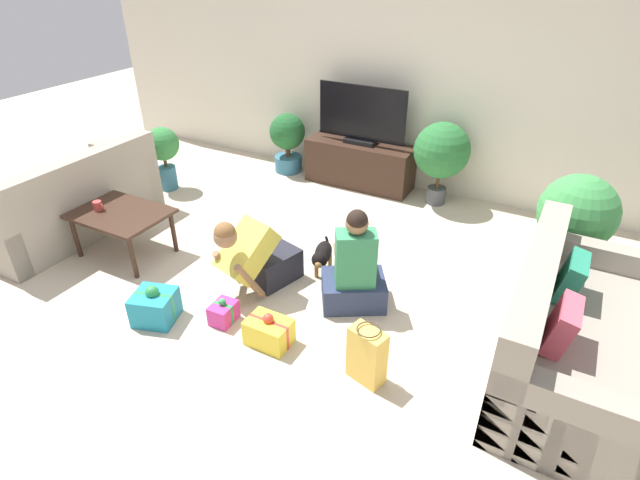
% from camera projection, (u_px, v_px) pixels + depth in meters
% --- Properties ---
extents(ground_plane, '(16.00, 16.00, 0.00)m').
position_uv_depth(ground_plane, '(272.00, 284.00, 4.47)').
color(ground_plane, beige).
extents(wall_back, '(8.40, 0.06, 2.60)m').
position_uv_depth(wall_back, '(391.00, 76.00, 5.79)').
color(wall_back, beige).
rests_on(wall_back, ground_plane).
extents(sofa_left, '(0.91, 1.83, 0.87)m').
position_uv_depth(sofa_left, '(68.00, 203.00, 5.16)').
color(sofa_left, gray).
rests_on(sofa_left, ground_plane).
extents(sofa_right, '(0.91, 1.83, 0.87)m').
position_uv_depth(sofa_right, '(572.00, 338.00, 3.40)').
color(sofa_right, gray).
rests_on(sofa_right, ground_plane).
extents(coffee_table, '(0.87, 0.64, 0.46)m').
position_uv_depth(coffee_table, '(121.00, 217.00, 4.71)').
color(coffee_table, '#382319').
rests_on(coffee_table, ground_plane).
extents(tv_console, '(1.32, 0.44, 0.54)m').
position_uv_depth(tv_console, '(359.00, 164.00, 6.19)').
color(tv_console, '#382319').
rests_on(tv_console, ground_plane).
extents(tv, '(1.10, 0.20, 0.69)m').
position_uv_depth(tv, '(361.00, 118.00, 5.89)').
color(tv, black).
rests_on(tv, tv_console).
extents(potted_plant_corner_left, '(0.40, 0.40, 0.78)m').
position_uv_depth(potted_plant_corner_left, '(163.00, 150.00, 5.96)').
color(potted_plant_corner_left, '#336B84').
rests_on(potted_plant_corner_left, ground_plane).
extents(potted_plant_corner_right, '(0.66, 0.66, 0.99)m').
position_uv_depth(potted_plant_corner_right, '(577.00, 214.00, 4.25)').
color(potted_plant_corner_right, '#336B84').
rests_on(potted_plant_corner_right, ground_plane).
extents(potted_plant_back_right, '(0.63, 0.63, 0.96)m').
position_uv_depth(potted_plant_back_right, '(442.00, 152.00, 5.55)').
color(potted_plant_back_right, '#4C4C51').
rests_on(potted_plant_back_right, ground_plane).
extents(potted_plant_back_left, '(0.46, 0.46, 0.77)m').
position_uv_depth(potted_plant_back_left, '(288.00, 138.00, 6.47)').
color(potted_plant_back_left, '#336B84').
rests_on(potted_plant_back_left, ground_plane).
extents(person_kneeling, '(0.51, 0.82, 0.78)m').
position_uv_depth(person_kneeling, '(256.00, 257.00, 4.24)').
color(person_kneeling, '#23232D').
rests_on(person_kneeling, ground_plane).
extents(person_sitting, '(0.65, 0.62, 0.91)m').
position_uv_depth(person_sitting, '(354.00, 272.00, 4.07)').
color(person_sitting, '#283351').
rests_on(person_sitting, ground_plane).
extents(dog, '(0.25, 0.49, 0.32)m').
position_uv_depth(dog, '(322.00, 255.00, 4.49)').
color(dog, black).
rests_on(dog, ground_plane).
extents(gift_box_a, '(0.39, 0.38, 0.33)m').
position_uv_depth(gift_box_a, '(155.00, 306.00, 3.99)').
color(gift_box_a, teal).
rests_on(gift_box_a, ground_plane).
extents(gift_box_b, '(0.18, 0.23, 0.22)m').
position_uv_depth(gift_box_b, '(223.00, 312.00, 3.99)').
color(gift_box_b, '#CC3389').
rests_on(gift_box_b, ground_plane).
extents(gift_box_c, '(0.34, 0.24, 0.28)m').
position_uv_depth(gift_box_c, '(269.00, 331.00, 3.77)').
color(gift_box_c, yellow).
rests_on(gift_box_c, ground_plane).
extents(gift_bag_a, '(0.29, 0.20, 0.45)m').
position_uv_depth(gift_bag_a, '(367.00, 355.00, 3.40)').
color(gift_bag_a, '#E5B74C').
rests_on(gift_bag_a, ground_plane).
extents(mug, '(0.12, 0.08, 0.09)m').
position_uv_depth(mug, '(98.00, 206.00, 4.69)').
color(mug, '#B23D38').
rests_on(mug, coffee_table).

